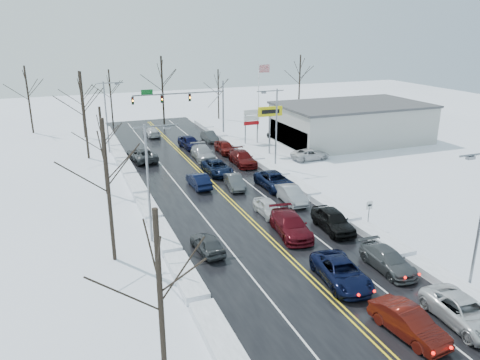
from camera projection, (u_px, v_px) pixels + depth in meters
name	position (u px, v px, depth m)	size (l,w,h in m)	color
ground	(237.00, 208.00, 42.02)	(160.00, 160.00, 0.00)	white
road_surface	(230.00, 200.00, 43.79)	(14.00, 84.00, 0.01)	black
snow_bank_left	(149.00, 211.00, 41.17)	(1.48, 72.00, 0.56)	white
snow_bank_right	(302.00, 190.00, 46.40)	(1.48, 72.00, 0.56)	white
traffic_signal_mast	(189.00, 100.00, 66.24)	(13.28, 0.39, 8.00)	slate
tires_plus_sign	(270.00, 115.00, 58.21)	(3.20, 0.34, 6.00)	slate
used_vehicles_sign	(251.00, 119.00, 64.05)	(2.20, 0.22, 4.65)	slate
speed_limit_sign	(369.00, 209.00, 37.25)	(0.55, 0.09, 2.35)	slate
flagpole	(260.00, 91.00, 71.91)	(1.87, 1.20, 10.00)	silver
dealership_building	(351.00, 122.00, 65.35)	(20.40, 12.40, 5.30)	#A4A4A0
streetlight_se	(480.00, 211.00, 27.28)	(3.20, 0.25, 9.00)	slate
streetlight_ne	(275.00, 122.00, 52.05)	(3.20, 0.25, 9.00)	slate
streetlight_sw	(150.00, 174.00, 33.95)	(3.20, 0.25, 9.00)	slate
streetlight_nw	(108.00, 111.00, 58.72)	(3.20, 0.25, 9.00)	slate
tree_left_a	(159.00, 272.00, 18.56)	(3.60, 3.60, 9.00)	#2D231C
tree_left_b	(106.00, 164.00, 30.56)	(4.00, 4.00, 10.00)	#2D231C
tree_left_c	(102.00, 134.00, 43.61)	(3.40, 3.40, 8.50)	#2D231C
tree_left_d	(83.00, 99.00, 55.31)	(4.20, 4.20, 10.50)	#2D231C
tree_left_e	(81.00, 92.00, 66.28)	(3.80, 3.80, 9.50)	#2D231C
tree_far_a	(27.00, 86.00, 69.00)	(4.00, 4.00, 10.00)	#2D231C
tree_far_b	(110.00, 87.00, 74.24)	(3.60, 3.60, 9.00)	#2D231C
tree_far_c	(162.00, 77.00, 74.78)	(4.40, 4.40, 11.00)	#2D231C
tree_far_d	(218.00, 84.00, 80.10)	(3.40, 3.40, 8.50)	#2D231C
tree_far_e	(300.00, 73.00, 85.61)	(4.20, 4.20, 10.50)	#2D231C
queued_car_1	(407.00, 335.00, 24.76)	(1.60, 4.58, 1.51)	#4C0F0A
queued_car_2	(341.00, 282.00, 29.83)	(2.45, 5.32, 1.48)	black
queued_car_3	(290.00, 234.00, 36.65)	(2.26, 5.56, 1.61)	#4C0A11
queued_car_4	(268.00, 215.00, 40.40)	(1.61, 4.00, 1.36)	silver
queued_car_5	(235.00, 188.00, 47.04)	(1.43, 4.11, 1.35)	#404245
queued_car_6	(217.00, 174.00, 51.61)	(2.42, 5.25, 1.46)	black
queued_car_7	(203.00, 159.00, 57.27)	(2.24, 5.51, 1.60)	#9B9DA2
queued_car_8	(190.00, 148.00, 62.22)	(1.98, 4.92, 1.68)	black
queued_car_10	(463.00, 324.00, 25.69)	(2.41, 5.23, 1.45)	silver
queued_car_11	(387.00, 269.00, 31.44)	(1.94, 4.76, 1.38)	#444749
queued_car_12	(332.00, 230.00, 37.46)	(2.00, 4.97, 1.69)	black
queued_car_13	(291.00, 202.00, 43.31)	(1.59, 4.56, 1.50)	#97999E
queued_car_14	(275.00, 188.00, 47.00)	(2.61, 5.67, 1.58)	black
queued_car_15	(242.00, 165.00, 54.96)	(2.22, 5.45, 1.58)	#450909
queued_car_16	(225.00, 153.00, 59.99)	(1.83, 4.55, 1.55)	#530D0B
queued_car_17	(209.00, 141.00, 65.99)	(1.46, 4.20, 1.38)	#393B3D
oncoming_car_0	(199.00, 187.00, 47.35)	(1.54, 4.40, 1.45)	black
oncoming_car_1	(142.00, 161.00, 56.53)	(2.59, 5.62, 1.56)	#3F4144
oncoming_car_2	(152.00, 136.00, 68.96)	(1.88, 4.63, 1.34)	silver
oncoming_car_3	(208.00, 252.00, 33.81)	(1.59, 3.95, 1.35)	#3A3C3F
parked_car_0	(310.00, 160.00, 57.05)	(2.20, 4.77, 1.33)	silver
parked_car_1	(311.00, 148.00, 62.59)	(1.91, 4.70, 1.36)	#45484A
parked_car_2	(277.00, 139.00, 67.19)	(1.57, 3.90, 1.33)	black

